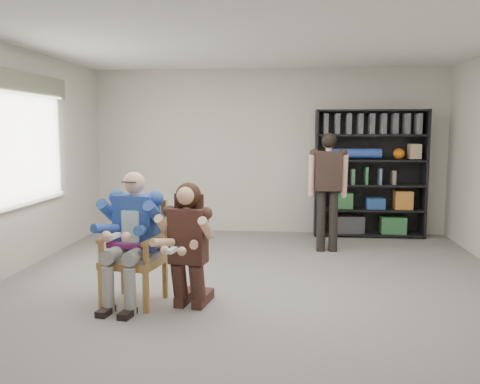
# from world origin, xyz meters

# --- Properties ---
(room_shell) EXTENTS (6.00, 7.00, 2.80)m
(room_shell) POSITION_xyz_m (0.00, 0.00, 1.40)
(room_shell) COLOR beige
(room_shell) RESTS_ON ground
(floor) EXTENTS (6.00, 7.00, 0.01)m
(floor) POSITION_xyz_m (0.00, 0.00, 0.00)
(floor) COLOR slate
(floor) RESTS_ON ground
(window_left) EXTENTS (0.16, 2.00, 1.75)m
(window_left) POSITION_xyz_m (-2.95, 1.00, 1.63)
(window_left) COLOR white
(window_left) RESTS_ON room_shell
(armchair) EXTENTS (0.70, 0.68, 1.05)m
(armchair) POSITION_xyz_m (-1.20, -0.32, 0.53)
(armchair) COLOR brown
(armchair) RESTS_ON floor
(seated_man) EXTENTS (0.72, 0.91, 1.37)m
(seated_man) POSITION_xyz_m (-1.20, -0.32, 0.68)
(seated_man) COLOR navy
(seated_man) RESTS_ON floor
(kneeling_woman) EXTENTS (0.66, 0.92, 1.25)m
(kneeling_woman) POSITION_xyz_m (-0.62, -0.44, 0.63)
(kneeling_woman) COLOR #351E1B
(kneeling_woman) RESTS_ON floor
(bookshelf) EXTENTS (1.80, 0.38, 2.10)m
(bookshelf) POSITION_xyz_m (1.70, 3.28, 1.05)
(bookshelf) COLOR black
(bookshelf) RESTS_ON floor
(standing_man) EXTENTS (0.54, 0.31, 1.72)m
(standing_man) POSITION_xyz_m (0.93, 2.13, 0.86)
(standing_man) COLOR black
(standing_man) RESTS_ON floor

